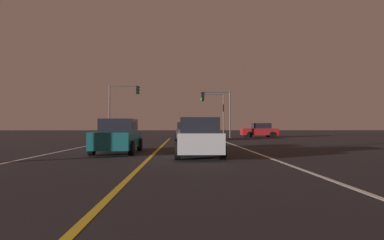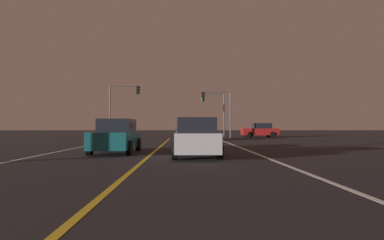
% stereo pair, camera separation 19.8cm
% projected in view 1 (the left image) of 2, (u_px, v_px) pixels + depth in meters
% --- Properties ---
extents(lane_edge_right, '(0.16, 40.57, 0.01)m').
position_uv_depth(lane_edge_right, '(265.00, 156.00, 13.53)').
color(lane_edge_right, silver).
rests_on(lane_edge_right, ground).
extents(lane_edge_left, '(0.16, 40.57, 0.01)m').
position_uv_depth(lane_edge_left, '(34.00, 157.00, 13.21)').
color(lane_edge_left, silver).
rests_on(lane_edge_left, ground).
extents(lane_center_divider, '(0.16, 40.57, 0.01)m').
position_uv_depth(lane_center_divider, '(151.00, 157.00, 13.37)').
color(lane_center_divider, gold).
rests_on(lane_center_divider, ground).
extents(car_crossing_side, '(4.30, 2.02, 1.70)m').
position_uv_depth(car_crossing_side, '(260.00, 130.00, 36.91)').
color(car_crossing_side, black).
rests_on(car_crossing_side, ground).
extents(car_oncoming, '(2.02, 4.30, 1.70)m').
position_uv_depth(car_oncoming, '(118.00, 136.00, 15.32)').
color(car_oncoming, black).
rests_on(car_oncoming, ground).
extents(car_ahead_far, '(2.02, 4.30, 1.70)m').
position_uv_depth(car_ahead_far, '(186.00, 132.00, 28.76)').
color(car_ahead_far, black).
rests_on(car_ahead_far, ground).
extents(car_lead_same_lane, '(2.02, 4.30, 1.70)m').
position_uv_depth(car_lead_same_lane, '(199.00, 138.00, 13.42)').
color(car_lead_same_lane, black).
rests_on(car_lead_same_lane, ground).
extents(traffic_light_near_right, '(3.39, 0.36, 5.22)m').
position_uv_depth(traffic_light_near_right, '(216.00, 103.00, 34.38)').
color(traffic_light_near_right, '#4C4C51').
rests_on(traffic_light_near_right, ground).
extents(traffic_light_near_left, '(3.44, 0.36, 5.88)m').
position_uv_depth(traffic_light_near_left, '(124.00, 99.00, 34.07)').
color(traffic_light_near_left, '#4C4C51').
rests_on(traffic_light_near_left, ground).
extents(traffic_light_far_right, '(3.05, 0.36, 5.53)m').
position_uv_depth(traffic_light_far_right, '(213.00, 105.00, 39.89)').
color(traffic_light_far_right, '#4C4C51').
rests_on(traffic_light_far_right, ground).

